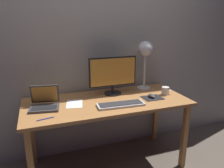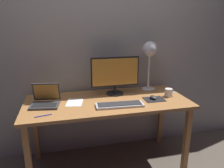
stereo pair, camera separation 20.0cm
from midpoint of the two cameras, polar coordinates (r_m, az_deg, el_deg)
name	(u,v)px [view 1 (the left image)]	position (r m, az deg, el deg)	size (l,w,h in m)	color
ground_plane	(107,164)	(2.49, -3.70, -20.49)	(4.80, 4.80, 0.00)	brown
back_wall	(95,39)	(2.39, -6.95, 11.61)	(4.80, 0.06, 2.60)	#9E998E
desk	(107,108)	(2.16, -4.03, -6.38)	(1.60, 0.70, 0.74)	#A8703D
monitor	(113,74)	(2.25, -2.35, 2.71)	(0.51, 0.18, 0.40)	black
keyboard_main	(121,104)	(2.00, -0.55, -5.48)	(0.45, 0.17, 0.03)	silver
laptop	(45,101)	(2.07, -20.09, -4.37)	(0.29, 0.26, 0.20)	#38383A
desk_lamp	(145,53)	(2.41, 6.46, 8.25)	(0.16, 0.16, 0.54)	beige
mousepad	(152,98)	(2.21, 8.12, -3.68)	(0.20, 0.16, 0.00)	black
mouse	(152,96)	(2.21, 7.91, -3.17)	(0.06, 0.10, 0.03)	#38383A
coffee_mug	(165,91)	(2.32, 11.60, -1.81)	(0.11, 0.08, 0.08)	white
paper_sheet_near_mouse	(74,104)	(2.09, -12.65, -5.19)	(0.15, 0.21, 0.00)	white
pen	(45,119)	(1.85, -20.26, -8.70)	(0.01, 0.01, 0.14)	#2633A5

